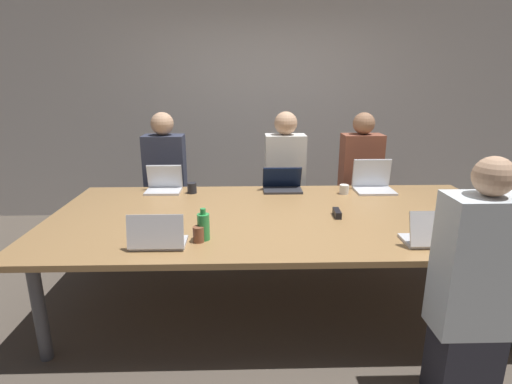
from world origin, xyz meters
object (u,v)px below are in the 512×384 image
object	(u,v)px
person_far_right	(359,183)
cup_near_left	(199,234)
bottle_near_left	(204,226)
person_near_right	(474,292)
laptop_near_right	(434,235)
stapler	(337,213)
person_far_center	(285,183)
cup_far_right	(344,189)
laptop_far_left	(164,184)
person_far_left	(166,184)
laptop_near_left	(158,237)
laptop_far_right	(373,182)
cup_far_left	(192,188)
laptop_far_center	(282,184)

from	to	relation	value
person_far_right	cup_near_left	size ratio (longest dim) A/B	13.98
bottle_near_left	person_near_right	world-z (taller)	person_near_right
laptop_near_right	stapler	distance (m)	0.72
person_far_center	bottle_near_left	xyz separation A→B (m)	(-0.67, -1.56, 0.14)
cup_far_right	cup_near_left	bearing A→B (deg)	-138.45
laptop_far_left	bottle_near_left	xyz separation A→B (m)	(0.47, -1.14, 0.02)
laptop_near_right	person_near_right	bearing A→B (deg)	92.48
stapler	person_far_left	bearing A→B (deg)	144.72
cup_far_right	laptop_near_left	xyz separation A→B (m)	(-1.41, -1.12, 0.02)
person_far_right	bottle_near_left	world-z (taller)	person_far_right
laptop_far_right	cup_near_left	world-z (taller)	laptop_far_right
person_far_left	laptop_near_right	distance (m)	2.60
laptop_near_left	person_near_right	bearing A→B (deg)	165.24
cup_near_left	stapler	distance (m)	1.08
cup_far_right	laptop_near_left	world-z (taller)	laptop_near_left
person_far_left	laptop_far_right	xyz separation A→B (m)	(1.97, -0.45, 0.13)
person_far_right	person_near_right	size ratio (longest dim) A/B	1.02
cup_near_left	person_far_left	bearing A→B (deg)	107.63
laptop_far_right	laptop_near_right	bearing A→B (deg)	-90.21
person_far_right	person_far_center	bearing A→B (deg)	-179.25
person_near_right	cup_far_right	bearing A→B (deg)	-79.02
person_far_center	laptop_far_right	size ratio (longest dim) A/B	4.07
cup_near_left	cup_far_left	bearing A→B (deg)	99.27
laptop_near_right	bottle_near_left	bearing A→B (deg)	-4.97
cup_near_left	person_near_right	world-z (taller)	person_near_right
laptop_far_center	bottle_near_left	xyz separation A→B (m)	(-0.61, -1.13, 0.03)
laptop_far_right	person_far_right	distance (m)	0.48
laptop_far_center	cup_far_right	world-z (taller)	laptop_far_center
laptop_far_center	laptop_near_left	bearing A→B (deg)	-125.02
laptop_far_right	laptop_near_right	size ratio (longest dim) A/B	1.00
stapler	person_far_center	bearing A→B (deg)	106.19
cup_far_left	laptop_near_left	size ratio (longest dim) A/B	0.28
person_far_right	laptop_near_left	world-z (taller)	person_far_right
person_far_left	laptop_far_left	bearing A→B (deg)	-81.00
person_far_left	laptop_near_left	size ratio (longest dim) A/B	4.21
cup_near_left	stapler	world-z (taller)	cup_near_left
laptop_far_right	person_near_right	bearing A→B (deg)	-89.49
cup_far_right	laptop_far_right	bearing A→B (deg)	20.34
cup_far_left	person_near_right	size ratio (longest dim) A/B	0.07
cup_far_left	laptop_near_right	distance (m)	2.03
laptop_far_right	cup_far_left	bearing A→B (deg)	-178.41
person_far_left	person_far_right	world-z (taller)	person_far_left
cup_far_left	bottle_near_left	xyz separation A→B (m)	(0.21, -1.07, 0.04)
laptop_far_left	laptop_far_right	xyz separation A→B (m)	(1.91, -0.03, 0.01)
laptop_far_left	laptop_near_left	distance (m)	1.27
cup_far_left	person_near_right	distance (m)	2.33
laptop_far_right	cup_far_right	world-z (taller)	laptop_far_right
laptop_far_left	laptop_near_left	bearing A→B (deg)	-80.82
person_far_left	laptop_near_left	xyz separation A→B (m)	(0.27, -1.68, 0.12)
cup_far_right	person_near_right	xyz separation A→B (m)	(0.31, -1.57, -0.11)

